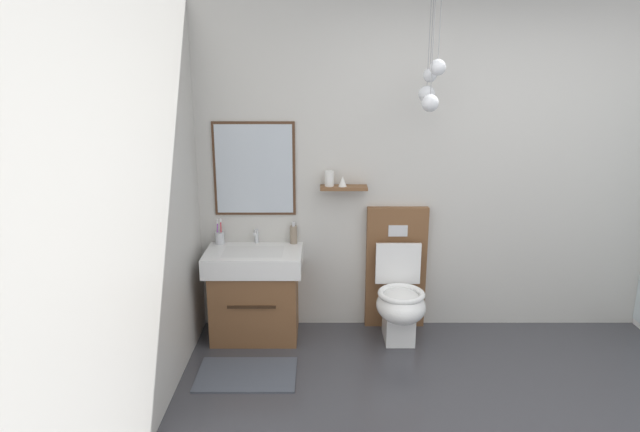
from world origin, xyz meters
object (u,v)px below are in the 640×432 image
object	(u,v)px
soap_dispenser	(291,234)
vanity_sink_left	(253,291)
toilet	(396,290)
toothbrush_cup	(217,237)

from	to	relation	value
soap_dispenser	vanity_sink_left	bearing A→B (deg)	-149.31
toilet	soap_dispenser	world-z (taller)	toilet
vanity_sink_left	toilet	distance (m)	1.12
vanity_sink_left	soap_dispenser	size ratio (longest dim) A/B	4.12
toilet	soap_dispenser	bearing A→B (deg)	168.21
vanity_sink_left	soap_dispenser	world-z (taller)	soap_dispenser
toilet	toothbrush_cup	xyz separation A→B (m)	(-1.40, 0.16, 0.38)
vanity_sink_left	toothbrush_cup	xyz separation A→B (m)	(-0.29, 0.17, 0.39)
toothbrush_cup	soap_dispenser	xyz separation A→B (m)	(0.58, 0.01, 0.02)
vanity_sink_left	toilet	size ratio (longest dim) A/B	0.73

